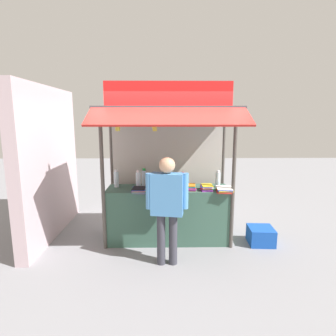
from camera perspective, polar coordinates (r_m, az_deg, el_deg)
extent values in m
plane|color=gray|center=(5.05, 0.00, -14.54)|extent=(20.00, 20.00, 0.00)
cube|color=#385B4C|center=(4.87, 0.00, -9.53)|extent=(2.08, 0.62, 0.94)
cylinder|color=#4C4742|center=(4.49, -13.33, -2.76)|extent=(0.06, 0.06, 2.25)
cylinder|color=#4C4742|center=(4.52, 13.35, -2.67)|extent=(0.06, 0.06, 2.25)
cylinder|color=#4C4742|center=(5.27, -11.45, -0.77)|extent=(0.06, 0.06, 2.25)
cylinder|color=#4C4742|center=(5.30, 11.22, -0.70)|extent=(0.06, 0.06, 2.25)
cube|color=#B7B2A8|center=(5.19, -0.09, -1.02)|extent=(2.04, 0.04, 2.20)
cube|color=#3F3F44|center=(4.58, 0.00, 12.22)|extent=(2.28, 1.01, 0.04)
cube|color=red|center=(3.82, 0.18, 10.56)|extent=(2.24, 0.51, 0.26)
cube|color=red|center=(4.14, 0.10, 15.13)|extent=(1.87, 0.04, 0.35)
cylinder|color=#59544C|center=(4.17, 0.09, 11.03)|extent=(1.97, 0.02, 0.02)
cylinder|color=silver|center=(4.87, -10.59, -2.32)|extent=(0.09, 0.09, 0.27)
cylinder|color=white|center=(4.84, -10.65, -0.56)|extent=(0.06, 0.06, 0.04)
cylinder|color=silver|center=(4.75, -6.13, -2.49)|extent=(0.09, 0.09, 0.27)
cylinder|color=white|center=(4.72, -6.16, -0.67)|extent=(0.06, 0.06, 0.04)
cylinder|color=silver|center=(4.85, 10.24, -2.39)|extent=(0.08, 0.08, 0.26)
cylinder|color=white|center=(4.82, 10.29, -0.68)|extent=(0.05, 0.05, 0.04)
cylinder|color=silver|center=(4.86, 3.10, -2.45)|extent=(0.07, 0.07, 0.22)
cylinder|color=red|center=(4.83, 3.11, -1.00)|extent=(0.05, 0.05, 0.03)
cylinder|color=silver|center=(4.89, -4.97, -2.09)|extent=(0.09, 0.09, 0.27)
cylinder|color=#198C33|center=(4.86, -4.99, -0.29)|extent=(0.06, 0.06, 0.04)
cube|color=purple|center=(4.54, -5.88, -4.82)|extent=(0.23, 0.30, 0.01)
cube|color=green|center=(4.53, -5.97, -4.72)|extent=(0.21, 0.29, 0.01)
cube|color=green|center=(4.53, -5.88, -4.61)|extent=(0.21, 0.28, 0.01)
cube|color=purple|center=(4.53, -5.97, -4.54)|extent=(0.22, 0.29, 0.01)
cube|color=orange|center=(4.52, -5.99, -4.44)|extent=(0.22, 0.29, 0.01)
cube|color=blue|center=(4.53, -6.04, -4.32)|extent=(0.22, 0.29, 0.01)
cube|color=blue|center=(4.53, -6.09, -4.22)|extent=(0.21, 0.28, 0.01)
cube|color=black|center=(4.52, -6.04, -4.16)|extent=(0.23, 0.30, 0.01)
cube|color=red|center=(4.59, 11.44, -4.75)|extent=(0.27, 0.30, 0.01)
cube|color=orange|center=(4.60, 11.60, -4.57)|extent=(0.24, 0.28, 0.01)
cube|color=blue|center=(4.60, 11.60, -4.44)|extent=(0.27, 0.30, 0.01)
cube|color=yellow|center=(4.58, 11.58, -4.37)|extent=(0.25, 0.28, 0.01)
cube|color=blue|center=(4.58, 11.62, -4.22)|extent=(0.26, 0.29, 0.01)
cube|color=white|center=(4.59, 11.66, -4.08)|extent=(0.26, 0.30, 0.01)
cube|color=white|center=(4.59, 11.47, -3.97)|extent=(0.26, 0.29, 0.01)
cube|color=purple|center=(4.64, 7.88, -4.48)|extent=(0.19, 0.24, 0.01)
cube|color=purple|center=(4.63, 8.04, -4.36)|extent=(0.20, 0.24, 0.01)
cube|color=black|center=(4.64, 8.02, -4.20)|extent=(0.19, 0.23, 0.01)
cube|color=green|center=(4.64, 8.03, -4.07)|extent=(0.18, 0.23, 0.01)
cube|color=red|center=(4.63, 7.84, -4.00)|extent=(0.18, 0.22, 0.01)
cube|color=white|center=(4.64, 8.07, -3.86)|extent=(0.18, 0.23, 0.01)
cube|color=red|center=(4.63, 7.85, -3.75)|extent=(0.19, 0.23, 0.01)
cube|color=blue|center=(4.62, 7.93, -3.69)|extent=(0.19, 0.24, 0.01)
cube|color=yellow|center=(4.63, 8.07, -3.53)|extent=(0.18, 0.23, 0.01)
cube|color=red|center=(4.65, 4.41, -4.39)|extent=(0.20, 0.23, 0.01)
cube|color=purple|center=(4.64, 4.40, -4.26)|extent=(0.20, 0.23, 0.01)
cube|color=purple|center=(4.63, 4.47, -4.14)|extent=(0.21, 0.24, 0.01)
cube|color=red|center=(4.63, 4.42, -3.99)|extent=(0.21, 0.24, 0.01)
cube|color=blue|center=(4.63, 4.36, -3.80)|extent=(0.21, 0.23, 0.01)
cube|color=green|center=(4.63, 4.44, -3.64)|extent=(0.20, 0.23, 0.01)
cube|color=orange|center=(4.63, 4.46, -3.50)|extent=(0.21, 0.24, 0.01)
cylinder|color=#332D23|center=(4.17, -2.80, 10.25)|extent=(0.01, 0.01, 0.08)
cylinder|color=olive|center=(4.17, -2.79, 9.40)|extent=(0.04, 0.04, 0.04)
ellipsoid|color=gold|center=(4.18, -2.59, 8.40)|extent=(0.04, 0.06, 0.13)
ellipsoid|color=gold|center=(4.19, -2.63, 8.42)|extent=(0.06, 0.06, 0.14)
ellipsoid|color=gold|center=(4.19, -2.83, 8.41)|extent=(0.06, 0.04, 0.13)
ellipsoid|color=gold|center=(4.18, -2.97, 8.40)|extent=(0.05, 0.06, 0.14)
ellipsoid|color=gold|center=(4.16, -3.08, 8.44)|extent=(0.06, 0.07, 0.14)
ellipsoid|color=gold|center=(4.16, -2.86, 8.41)|extent=(0.07, 0.04, 0.14)
ellipsoid|color=gold|center=(4.16, -2.62, 8.42)|extent=(0.07, 0.06, 0.14)
cylinder|color=#332D23|center=(4.23, -10.39, 10.08)|extent=(0.01, 0.01, 0.09)
cylinder|color=olive|center=(4.23, -10.36, 9.23)|extent=(0.04, 0.04, 0.04)
ellipsoid|color=gold|center=(4.23, -10.12, 8.28)|extent=(0.04, 0.07, 0.13)
ellipsoid|color=gold|center=(4.25, -10.14, 8.33)|extent=(0.08, 0.06, 0.13)
ellipsoid|color=gold|center=(4.24, -10.56, 8.30)|extent=(0.06, 0.07, 0.13)
ellipsoid|color=gold|center=(4.22, -10.49, 8.26)|extent=(0.06, 0.06, 0.13)
ellipsoid|color=gold|center=(4.21, -10.26, 8.29)|extent=(0.07, 0.05, 0.13)
cylinder|color=#383842|center=(4.15, -1.43, -14.51)|extent=(0.12, 0.12, 0.76)
cylinder|color=#383842|center=(4.15, 1.05, -14.50)|extent=(0.12, 0.12, 0.76)
cube|color=#4C8CCC|center=(3.91, -0.19, -5.41)|extent=(0.48, 0.27, 0.60)
cylinder|color=#4C8CCC|center=(3.91, -3.92, -4.78)|extent=(0.10, 0.10, 0.51)
cylinder|color=#4C8CCC|center=(3.91, 3.52, -4.75)|extent=(0.10, 0.10, 0.51)
sphere|color=tan|center=(3.82, -0.20, 0.59)|extent=(0.23, 0.23, 0.23)
cube|color=#194CB2|center=(5.10, 18.59, -13.08)|extent=(0.43, 0.43, 0.29)
cube|color=#C2A9B1|center=(5.35, -23.36, 0.92)|extent=(0.20, 2.40, 2.65)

